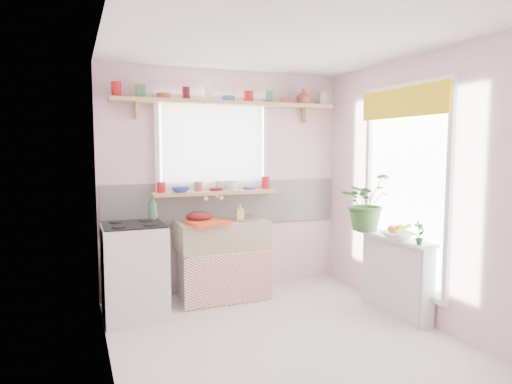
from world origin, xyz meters
name	(u,v)px	position (x,y,z in m)	size (l,w,h in m)	color
room	(308,173)	(0.66, 0.86, 1.37)	(3.20, 3.20, 3.20)	white
sink_unit	(221,259)	(-0.15, 1.29, 0.43)	(0.95, 0.65, 1.11)	white
cooker	(134,271)	(-1.10, 1.05, 0.46)	(0.58, 0.58, 0.93)	white
radiator_ledge	(396,274)	(1.30, 0.20, 0.40)	(0.22, 0.95, 0.78)	white
windowsill	(216,192)	(-0.15, 1.48, 1.14)	(1.40, 0.22, 0.04)	tan
pine_shelf	(228,103)	(0.00, 1.47, 2.12)	(2.52, 0.24, 0.04)	tan
shelf_crockery	(228,96)	(0.00, 1.47, 2.20)	(2.47, 0.11, 0.12)	red
sill_crockery	(214,186)	(-0.17, 1.48, 1.22)	(1.35, 0.11, 0.12)	red
dish_tray	(208,223)	(-0.36, 1.10, 0.87)	(0.38, 0.29, 0.04)	#FA4716
colander	(199,217)	(-0.41, 1.27, 0.91)	(0.27, 0.27, 0.12)	#540E11
jade_plant	(366,202)	(1.21, 0.60, 1.07)	(0.54, 0.47, 0.60)	#366528
fruit_bowl	(397,235)	(1.21, 0.09, 0.81)	(0.28, 0.28, 0.07)	white
herb_pot	(419,233)	(1.21, -0.20, 0.88)	(0.11, 0.08, 0.21)	#245B26
soap_bottle_sink	(240,211)	(0.07, 1.30, 0.94)	(0.08, 0.08, 0.18)	#E6DF66
sill_cup	(220,185)	(-0.08, 1.54, 1.21)	(0.13, 0.13, 0.11)	beige
sill_bowl	(181,190)	(-0.56, 1.42, 1.19)	(0.18, 0.18, 0.06)	#30469E
shelf_vase	(303,96)	(0.89, 1.41, 2.23)	(0.17, 0.17, 0.17)	#9B3F2F
cooker_bottle	(153,207)	(-0.88, 1.27, 1.04)	(0.09, 0.10, 0.25)	#40804E
fruit	(398,229)	(1.22, 0.10, 0.87)	(0.20, 0.14, 0.10)	orange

